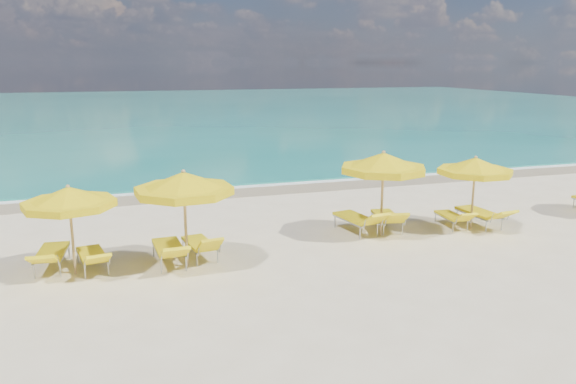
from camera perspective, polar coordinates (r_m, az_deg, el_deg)
name	(u,v)px	position (r m, az deg, el deg)	size (l,w,h in m)	color
ground_plane	(305,247)	(15.32, 1.70, -5.59)	(120.00, 120.00, 0.00)	beige
ocean	(157,110)	(62.08, -13.20, 8.15)	(120.00, 80.00, 0.30)	#157A6B
wet_sand_band	(243,190)	(22.18, -4.60, 0.25)	(120.00, 2.60, 0.01)	tan
foam_line	(238,185)	(22.95, -5.05, 0.67)	(120.00, 1.20, 0.03)	white
whitecap_near	(89,159)	(31.11, -19.56, 3.22)	(14.00, 0.36, 0.05)	white
whitecap_far	(300,133)	(40.11, 1.20, 6.00)	(18.00, 0.30, 0.05)	white
umbrella_2	(69,198)	(13.83, -21.37, -0.58)	(2.37, 2.37, 2.17)	tan
umbrella_3	(184,184)	(13.54, -10.54, 0.78)	(2.99, 2.99, 2.42)	tan
umbrella_4	(383,163)	(16.00, 9.66, 2.88)	(2.65, 2.65, 2.49)	tan
umbrella_5	(475,167)	(17.39, 18.48, 2.45)	(2.88, 2.88, 2.23)	tan
lounger_2_left	(52,260)	(14.80, -22.87, -6.36)	(0.82, 2.03, 0.76)	#A5A8AD
lounger_2_right	(93,261)	(14.41, -19.21, -6.65)	(0.89, 1.86, 0.72)	#A5A8AD
lounger_3_left	(170,255)	(14.28, -11.94, -6.25)	(0.77, 2.05, 0.82)	#A5A8AD
lounger_3_right	(200,249)	(14.59, -8.90, -5.79)	(0.87, 1.84, 0.82)	#A5A8AD
lounger_4_left	(357,224)	(16.65, 6.99, -3.26)	(1.01, 2.11, 0.87)	#A5A8AD
lounger_4_right	(387,222)	(17.08, 10.04, -3.00)	(0.95, 1.98, 0.82)	#A5A8AD
lounger_5_left	(452,221)	(17.78, 16.31, -2.81)	(0.63, 1.65, 0.69)	#A5A8AD
lounger_5_right	(480,218)	(18.13, 18.93, -2.54)	(0.84, 2.09, 0.80)	#A5A8AD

